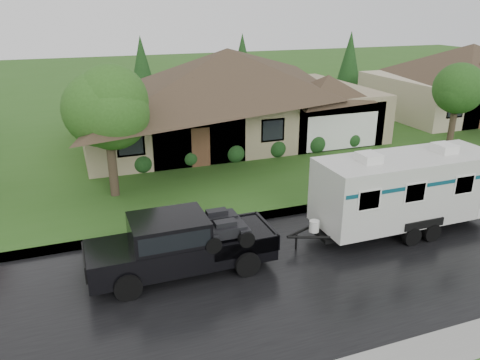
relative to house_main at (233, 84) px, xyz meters
name	(u,v)px	position (x,y,z in m)	size (l,w,h in m)	color
ground	(299,239)	(-2.29, -13.84, -3.59)	(140.00, 140.00, 0.00)	#2D591B
road	(327,265)	(-2.29, -15.84, -3.59)	(140.00, 8.00, 0.01)	black
curb	(275,214)	(-2.29, -11.59, -3.52)	(140.00, 0.50, 0.15)	gray
lawn	(194,137)	(-2.29, 1.16, -3.52)	(140.00, 26.00, 0.15)	#2D591B
house_main	(233,84)	(0.00, 0.00, 0.00)	(19.44, 10.80, 6.90)	gray
house_neighbor	(473,72)	(19.97, 0.50, -0.27)	(15.12, 9.72, 6.45)	#C2B690
tree_left_green	(107,109)	(-8.30, -7.34, 0.50)	(3.44, 3.44, 5.69)	#382B1E
tree_right_green	(458,92)	(11.03, -7.09, 0.01)	(3.01, 3.01, 4.99)	#382B1E
shrub_row	(255,149)	(-0.29, -4.54, -2.94)	(13.60, 1.00, 1.00)	#143814
pickup_truck	(178,243)	(-7.04, -14.47, -2.52)	(5.98, 2.27, 1.99)	black
travel_trailer	(405,188)	(1.77, -14.47, -1.83)	(7.38, 2.59, 3.31)	silver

